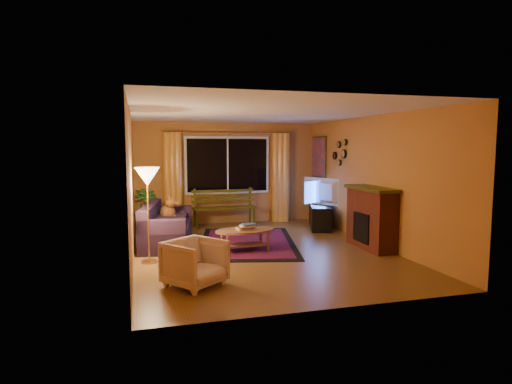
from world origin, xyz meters
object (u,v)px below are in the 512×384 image
object	(u,v)px
bench	(225,217)
floor_lamp	(148,215)
sofa	(167,224)
armchair	(195,261)
tv_console	(320,216)
coffee_table	(245,240)

from	to	relation	value
bench	floor_lamp	distance (m)	3.41
sofa	armchair	world-z (taller)	sofa
floor_lamp	tv_console	world-z (taller)	floor_lamp
sofa	floor_lamp	distance (m)	1.41
bench	tv_console	bearing A→B (deg)	-19.98
bench	armchair	world-z (taller)	armchair
coffee_table	tv_console	distance (m)	2.84
bench	armchair	size ratio (longest dim) A/B	2.15
coffee_table	tv_console	size ratio (longest dim) A/B	0.84
armchair	coffee_table	distance (m)	2.08
bench	floor_lamp	world-z (taller)	floor_lamp
tv_console	armchair	bearing A→B (deg)	-114.85
bench	tv_console	distance (m)	2.26
bench	sofa	world-z (taller)	sofa
armchair	tv_console	size ratio (longest dim) A/B	0.54
sofa	armchair	bearing A→B (deg)	-76.08
sofa	tv_console	xyz separation A→B (m)	(3.58, 0.78, -0.12)
tv_console	sofa	bearing A→B (deg)	-148.31
sofa	floor_lamp	size ratio (longest dim) A/B	1.24
sofa	coffee_table	bearing A→B (deg)	-25.82
bench	coffee_table	xyz separation A→B (m)	(-0.11, -2.48, -0.03)
bench	coffee_table	bearing A→B (deg)	-93.26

